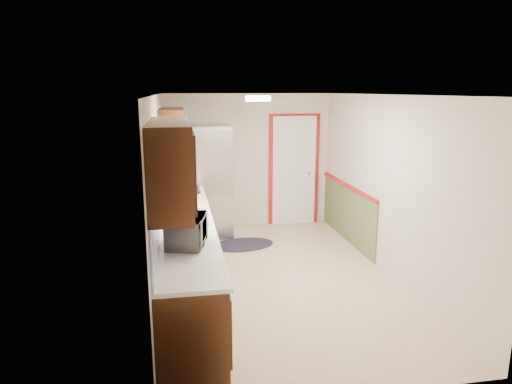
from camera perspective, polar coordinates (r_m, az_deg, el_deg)
name	(u,v)px	position (r m, az deg, el deg)	size (l,w,h in m)	color
room_shell	(278,190)	(5.87, 2.78, 0.25)	(3.20, 5.20, 2.52)	#C7AD8C
kitchen_run	(183,231)	(5.55, -9.17, -4.80)	(0.63, 4.00, 2.20)	#33190B
back_wall_trim	(305,179)	(8.27, 6.13, 1.63)	(1.12, 2.30, 2.08)	maroon
ceiling_fixture	(258,98)	(5.48, 0.25, 11.62)	(0.30, 0.30, 0.06)	#FFD88C
microwave	(187,228)	(4.60, -8.68, -4.43)	(0.53, 0.29, 0.36)	white
refrigerator	(208,181)	(7.81, -6.06, 1.38)	(0.79, 0.79, 1.89)	#B7B7BC
rug	(242,245)	(7.45, -1.70, -6.59)	(1.03, 0.67, 0.01)	black
cooktop	(183,190)	(7.15, -9.07, 0.31)	(0.49, 0.59, 0.02)	black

